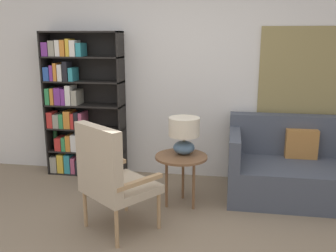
% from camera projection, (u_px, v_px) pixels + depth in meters
% --- Properties ---
extents(wall_back, '(6.40, 0.08, 2.70)m').
position_uv_depth(wall_back, '(179.00, 73.00, 4.73)').
color(wall_back, silver).
rests_on(wall_back, ground_plane).
extents(bookshelf, '(1.02, 0.30, 1.87)m').
position_uv_depth(bookshelf, '(75.00, 108.00, 4.88)').
color(bookshelf, black).
rests_on(bookshelf, ground_plane).
extents(armchair, '(0.82, 0.82, 1.05)m').
position_uv_depth(armchair, '(109.00, 173.00, 3.41)').
color(armchair, tan).
rests_on(armchair, ground_plane).
extents(couch, '(1.66, 0.93, 0.89)m').
position_uv_depth(couch, '(302.00, 169.00, 4.28)').
color(couch, '#474C56').
rests_on(couch, ground_plane).
extents(side_table, '(0.56, 0.56, 0.56)m').
position_uv_depth(side_table, '(181.00, 161.00, 4.00)').
color(side_table, brown).
rests_on(side_table, ground_plane).
extents(table_lamp, '(0.33, 0.33, 0.40)m').
position_uv_depth(table_lamp, '(184.00, 132.00, 4.00)').
color(table_lamp, slate).
rests_on(table_lamp, side_table).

